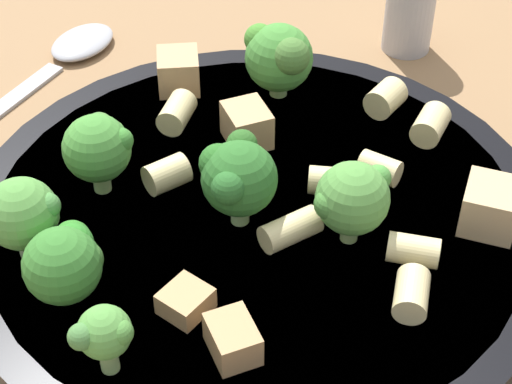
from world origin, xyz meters
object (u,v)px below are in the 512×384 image
(broccoli_floret_1, at_px, (236,176))
(rigatoni_7, at_px, (386,98))
(rigatoni_8, at_px, (412,294))
(broccoli_floret_4, at_px, (24,213))
(rigatoni_3, at_px, (290,229))
(chicken_chunk_1, at_px, (186,301))
(broccoli_floret_0, at_px, (104,333))
(broccoli_floret_3, at_px, (66,261))
(spoon, at_px, (63,57))
(broccoli_floret_2, at_px, (351,198))
(broccoli_floret_5, at_px, (98,147))
(chicken_chunk_0, at_px, (491,207))
(pasta_bowl, at_px, (256,228))
(rigatoni_4, at_px, (431,125))
(rigatoni_2, at_px, (413,250))
(rigatoni_6, at_px, (177,113))
(chicken_chunk_3, at_px, (178,71))
(rigatoni_5, at_px, (167,174))
(chicken_chunk_4, at_px, (247,125))
(chicken_chunk_2, at_px, (233,339))
(broccoli_floret_6, at_px, (280,57))
(rigatoni_1, at_px, (330,181))
(rigatoni_0, at_px, (380,168))

(broccoli_floret_1, bearing_deg, rigatoni_7, -93.60)
(rigatoni_8, bearing_deg, broccoli_floret_4, 27.97)
(rigatoni_3, bearing_deg, chicken_chunk_1, 81.54)
(broccoli_floret_0, xyz_separation_m, broccoli_floret_3, (0.04, -0.02, -0.00))
(broccoli_floret_4, bearing_deg, spoon, -44.15)
(rigatoni_7, bearing_deg, broccoli_floret_2, 112.89)
(broccoli_floret_4, height_order, rigatoni_3, broccoli_floret_4)
(rigatoni_8, bearing_deg, broccoli_floret_5, 10.18)
(chicken_chunk_0, xyz_separation_m, spoon, (0.31, -0.00, -0.04))
(pasta_bowl, bearing_deg, rigatoni_8, 175.24)
(rigatoni_4, distance_m, chicken_chunk_1, 0.17)
(broccoli_floret_4, distance_m, rigatoni_7, 0.21)
(rigatoni_2, xyz_separation_m, rigatoni_6, (0.16, -0.01, 0.00))
(rigatoni_4, relative_size, chicken_chunk_1, 1.16)
(chicken_chunk_3, bearing_deg, rigatoni_8, 162.33)
(broccoli_floret_0, distance_m, chicken_chunk_0, 0.19)
(broccoli_floret_5, distance_m, rigatoni_2, 0.16)
(broccoli_floret_1, bearing_deg, rigatoni_6, -27.64)
(pasta_bowl, relative_size, rigatoni_5, 13.82)
(broccoli_floret_2, relative_size, chicken_chunk_0, 1.57)
(chicken_chunk_3, distance_m, chicken_chunk_4, 0.07)
(broccoli_floret_5, height_order, rigatoni_5, broccoli_floret_5)
(rigatoni_4, xyz_separation_m, chicken_chunk_2, (-0.01, 0.18, -0.00))
(broccoli_floret_2, relative_size, rigatoni_7, 2.10)
(broccoli_floret_0, height_order, broccoli_floret_2, broccoli_floret_2)
(rigatoni_5, bearing_deg, broccoli_floret_3, 101.54)
(rigatoni_7, bearing_deg, broccoli_floret_0, 92.27)
(broccoli_floret_3, bearing_deg, chicken_chunk_4, -86.31)
(broccoli_floret_0, bearing_deg, broccoli_floret_6, -71.83)
(broccoli_floret_3, bearing_deg, broccoli_floret_6, -83.26)
(rigatoni_1, distance_m, rigatoni_4, 0.07)
(broccoli_floret_3, bearing_deg, rigatoni_8, -144.26)
(chicken_chunk_0, bearing_deg, broccoli_floret_2, 46.62)
(broccoli_floret_0, height_order, rigatoni_3, broccoli_floret_0)
(broccoli_floret_4, xyz_separation_m, chicken_chunk_3, (0.04, -0.14, -0.01))
(rigatoni_6, distance_m, rigatoni_8, 0.17)
(broccoli_floret_1, height_order, rigatoni_0, broccoli_floret_1)
(broccoli_floret_4, bearing_deg, chicken_chunk_4, -100.77)
(rigatoni_2, bearing_deg, spoon, -8.79)
(broccoli_floret_3, bearing_deg, rigatoni_1, -111.71)
(broccoli_floret_0, height_order, rigatoni_7, broccoli_floret_0)
(broccoli_floret_2, relative_size, chicken_chunk_4, 1.69)
(chicken_chunk_3, bearing_deg, rigatoni_5, 128.77)
(rigatoni_5, bearing_deg, rigatoni_3, -173.85)
(rigatoni_5, bearing_deg, broccoli_floret_1, -176.54)
(rigatoni_3, bearing_deg, broccoli_floret_1, 10.16)
(rigatoni_2, xyz_separation_m, chicken_chunk_1, (0.06, 0.09, -0.00))
(broccoli_floret_2, bearing_deg, rigatoni_6, -7.26)
(rigatoni_1, xyz_separation_m, rigatoni_4, (-0.02, -0.07, 0.00))
(broccoli_floret_4, bearing_deg, rigatoni_2, -143.09)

